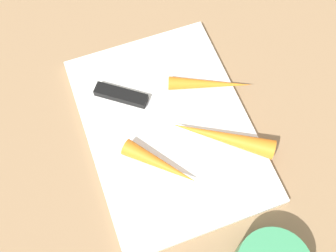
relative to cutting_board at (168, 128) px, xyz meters
The scene contains 6 objects.
ground_plane 0.01m from the cutting_board, ahead, with size 1.40×1.40×0.00m, color #8C6D4C.
cutting_board is the anchor object (origin of this frame).
knife 0.08m from the cutting_board, 147.46° to the right, with size 0.14×0.17×0.01m.
carrot_longest 0.09m from the cutting_board, 52.75° to the left, with size 0.03×0.03×0.16m, color orange.
carrot_shortest 0.07m from the cutting_board, 29.63° to the right, with size 0.03×0.03×0.12m, color orange.
carrot_medium 0.10m from the cutting_board, 115.57° to the left, with size 0.02×0.02×0.14m, color orange.
Camera 1 is at (0.27, -0.10, 0.62)m, focal length 44.20 mm.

